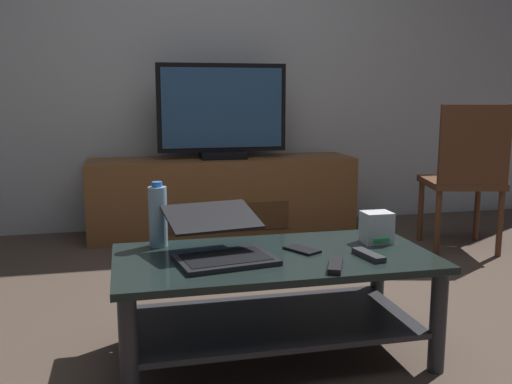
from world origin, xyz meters
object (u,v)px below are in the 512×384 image
at_px(water_bottle_near, 158,216).
at_px(cell_phone, 302,250).
at_px(media_cabinet, 223,196).
at_px(coffee_table, 274,287).
at_px(laptop, 220,242).
at_px(television, 222,113).
at_px(router_box, 377,227).
at_px(soundbar_remote, 369,255).
at_px(tv_remote, 335,266).
at_px(dining_chair, 466,172).

bearing_deg(water_bottle_near, cell_phone, -20.51).
xyz_separation_m(media_cabinet, cell_phone, (-0.03, -1.94, 0.14)).
bearing_deg(coffee_table, laptop, 177.07).
bearing_deg(television, laptop, -100.23).
bearing_deg(router_box, television, 99.03).
bearing_deg(television, media_cabinet, 90.00).
bearing_deg(soundbar_remote, laptop, 157.08).
bearing_deg(soundbar_remote, cell_phone, 136.52).
bearing_deg(coffee_table, tv_remote, -52.35).
xyz_separation_m(coffee_table, media_cabinet, (0.15, 1.97, -0.01)).
relative_size(dining_chair, tv_remote, 5.80).
distance_m(router_box, cell_phone, 0.34).
xyz_separation_m(media_cabinet, television, (-0.00, -0.02, 0.59)).
relative_size(cell_phone, tv_remote, 0.88).
bearing_deg(television, tv_remote, -89.62).
xyz_separation_m(coffee_table, dining_chair, (1.54, 1.14, 0.23)).
height_order(television, cell_phone, television).
distance_m(media_cabinet, router_box, 1.93).
height_order(router_box, soundbar_remote, router_box).
relative_size(laptop, soundbar_remote, 2.74).
distance_m(dining_chair, laptop, 2.07).
distance_m(television, laptop, 2.01).
height_order(television, dining_chair, television).
height_order(media_cabinet, laptop, laptop).
xyz_separation_m(router_box, soundbar_remote, (-0.12, -0.19, -0.05)).
relative_size(coffee_table, media_cabinet, 0.63).
xyz_separation_m(laptop, tv_remote, (0.36, -0.22, -0.05)).
bearing_deg(coffee_table, cell_phone, 12.66).
height_order(coffee_table, soundbar_remote, soundbar_remote).
bearing_deg(media_cabinet, laptop, -100.12).
relative_size(coffee_table, router_box, 9.38).
relative_size(tv_remote, soundbar_remote, 1.00).
bearing_deg(laptop, cell_phone, 2.80).
bearing_deg(laptop, soundbar_remote, -13.28).
bearing_deg(dining_chair, television, 149.65).
bearing_deg(water_bottle_near, laptop, -45.77).
distance_m(television, soundbar_remote, 2.12).
relative_size(laptop, tv_remote, 2.74).
bearing_deg(router_box, laptop, -174.13).
relative_size(water_bottle_near, soundbar_remote, 1.60).
bearing_deg(soundbar_remote, television, 85.31).
height_order(television, soundbar_remote, television).
height_order(router_box, cell_phone, router_box).
bearing_deg(television, dining_chair, -30.35).
bearing_deg(soundbar_remote, router_box, 48.55).
bearing_deg(cell_phone, water_bottle_near, 130.46).
bearing_deg(coffee_table, soundbar_remote, -19.37).
bearing_deg(laptop, media_cabinet, 79.88).
bearing_deg(water_bottle_near, router_box, -9.69).
bearing_deg(media_cabinet, router_box, -81.07).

